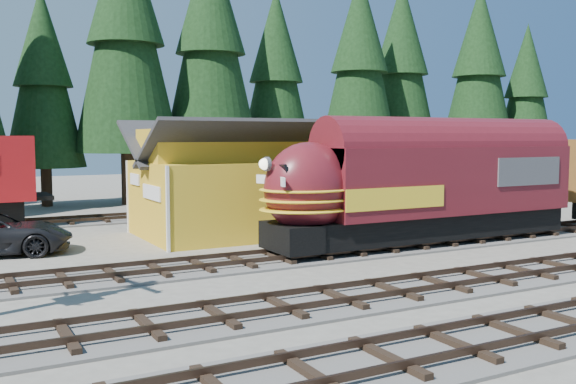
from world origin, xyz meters
name	(u,v)px	position (x,y,z in m)	size (l,w,h in m)	color
ground	(413,273)	(0.00, 0.00, 0.00)	(120.00, 120.00, 0.00)	#6B665B
track_siding	(527,233)	(10.00, 4.00, 0.06)	(68.00, 3.20, 0.33)	#4C4947
track_spur	(27,225)	(-10.00, 18.00, 0.06)	(32.00, 3.20, 0.33)	#4C4947
depot	(270,169)	(0.00, 10.50, 2.96)	(12.80, 7.00, 5.30)	gold
conifer_backdrop	(249,56)	(5.63, 24.86, 10.15)	(78.49, 22.59, 16.80)	black
locomotive	(417,189)	(3.46, 4.00, 2.36)	(14.69, 2.92, 3.99)	black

